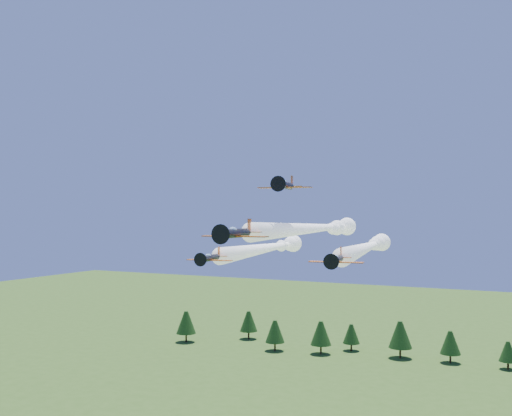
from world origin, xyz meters
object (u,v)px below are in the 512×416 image
at_px(plane_right, 368,247).
at_px(plane_slot, 285,185).
at_px(plane_lead, 316,228).
at_px(plane_left, 271,247).

distance_m(plane_right, plane_slot, 26.79).
height_order(plane_lead, plane_right, plane_lead).
xyz_separation_m(plane_lead, plane_right, (7.55, 6.81, -3.40)).
relative_size(plane_lead, plane_left, 1.18).
bearing_deg(plane_lead, plane_slot, -88.04).
bearing_deg(plane_left, plane_right, 1.44).
relative_size(plane_right, plane_slot, 6.56).
distance_m(plane_left, plane_slot, 26.56).
xyz_separation_m(plane_lead, plane_left, (-10.36, 3.91, -3.77)).
distance_m(plane_lead, plane_right, 10.72).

